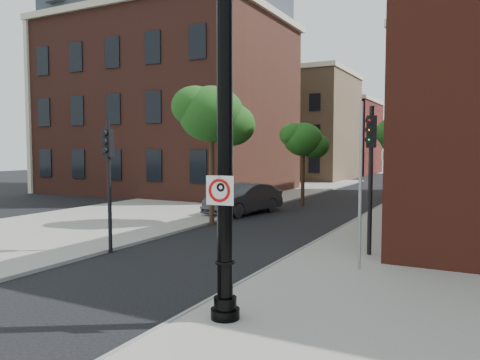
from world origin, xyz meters
The scene contains 16 objects.
ground centered at (0.00, 0.00, 0.00)m, with size 120.00×120.00×0.00m, color black.
sidewalk_right centered at (6.00, 10.00, 0.06)m, with size 8.00×60.00×0.12m, color gray.
sidewalk_left centered at (-9.00, 18.00, 0.06)m, with size 10.00×50.00×0.12m, color gray.
curb_edge centered at (2.05, 10.00, 0.07)m, with size 0.10×60.00×0.14m, color gray.
victorian_building centered at (-16.00, 23.97, 8.74)m, with size 18.60×14.60×17.95m.
bg_building_tan_a centered at (-12.00, 44.00, 6.00)m, with size 12.00×12.00×12.00m, color #8C6E4C.
bg_building_red centered at (-12.00, 58.00, 5.00)m, with size 12.00×12.00×10.00m, color maroon.
lamppost centered at (2.99, -0.34, 3.38)m, with size 0.62×0.62×7.32m.
no_parking_sign centered at (2.98, -0.52, 2.87)m, with size 0.61×0.11×0.61m.
parked_car centered at (-4.18, 14.45, 0.85)m, with size 1.81×5.19×1.71m, color #2E2E33.
traffic_signal_left centered at (-3.95, 3.62, 3.15)m, with size 0.31×0.39×4.67m.
traffic_signal_right centered at (4.39, 7.08, 3.45)m, with size 0.39×0.45×5.11m.
utility_pole centered at (4.54, 5.02, 2.54)m, with size 0.10×0.10×5.08m, color #999999.
street_tree_a centered at (-3.78, 10.47, 5.26)m, with size 3.69×3.34×6.66m.
street_tree_b centered at (-2.46, 19.48, 4.19)m, with size 2.95×2.66×5.31m.
street_tree_c centered at (4.14, 16.42, 4.16)m, with size 2.93×2.65×5.28m.
Camera 1 is at (7.77, -8.77, 3.74)m, focal length 35.00 mm.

